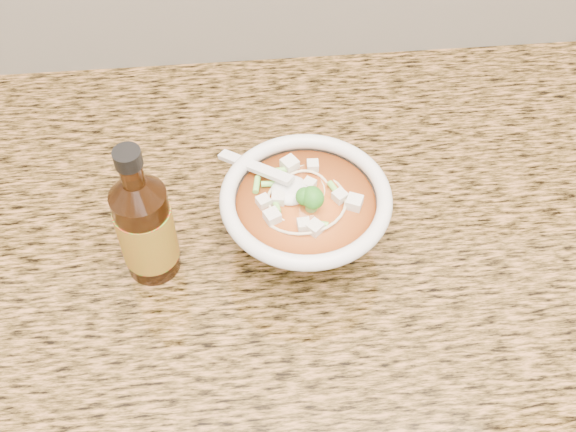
{
  "coord_description": "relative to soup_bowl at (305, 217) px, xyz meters",
  "views": [
    {
      "loc": [
        -0.13,
        1.14,
        1.6
      ],
      "look_at": [
        -0.08,
        1.64,
        0.95
      ],
      "focal_mm": 45.0,
      "sensor_mm": 36.0,
      "label": 1
    }
  ],
  "objects": [
    {
      "name": "cabinet",
      "position": [
        0.06,
        0.03,
        -0.52
      ],
      "size": [
        4.0,
        0.65,
        0.86
      ],
      "primitive_type": "cube",
      "color": "#362110",
      "rests_on": "ground"
    },
    {
      "name": "hot_sauce_bottle",
      "position": [
        -0.18,
        -0.02,
        0.03
      ],
      "size": [
        0.07,
        0.07,
        0.19
      ],
      "rotation": [
        0.0,
        0.0,
        0.16
      ],
      "color": "#361907",
      "rests_on": "counter_slab"
    },
    {
      "name": "counter_slab",
      "position": [
        0.06,
        0.03,
        -0.07
      ],
      "size": [
        4.0,
        0.68,
        0.04
      ],
      "primitive_type": "cube",
      "color": "#9D6639",
      "rests_on": "cabinet"
    },
    {
      "name": "soup_bowl",
      "position": [
        0.0,
        0.0,
        0.0
      ],
      "size": [
        0.19,
        0.19,
        0.11
      ],
      "rotation": [
        0.0,
        0.0,
        0.23
      ],
      "color": "silver",
      "rests_on": "counter_slab"
    }
  ]
}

